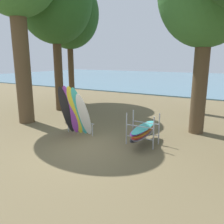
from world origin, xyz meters
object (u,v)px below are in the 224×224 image
Objects in this scene: tree_far_right_back at (55,0)px; leaning_board_pile at (75,112)px; tree_mid_behind at (69,14)px; board_storage_rack at (143,131)px.

tree_far_right_back reaches higher than leaning_board_pile.
tree_mid_behind is 4.01× the size of leaning_board_pile.
tree_mid_behind reaches higher than board_storage_rack.
tree_mid_behind reaches higher than leaning_board_pile.
tree_mid_behind is at bearing 145.21° from board_storage_rack.
tree_far_right_back is at bearing -65.65° from tree_mid_behind.
tree_mid_behind is 9.82m from leaning_board_pile.
board_storage_rack is at bearing 10.05° from leaning_board_pile.
leaning_board_pile is (4.16, -3.59, -5.55)m from tree_far_right_back.
leaning_board_pile is at bearing -49.44° from tree_mid_behind.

